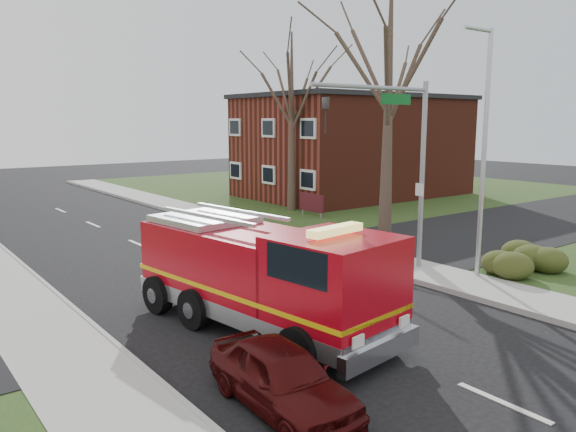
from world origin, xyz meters
TOP-DOWN VIEW (x-y plane):
  - ground at (0.00, 0.00)m, footprint 120.00×120.00m
  - sidewalk_right at (6.20, 0.00)m, footprint 2.40×80.00m
  - sidewalk_left at (-6.20, 0.00)m, footprint 2.40×80.00m
  - cross_street_right at (22.40, 4.00)m, footprint 30.00×8.00m
  - brick_building at (19.00, 18.00)m, footprint 15.40×10.40m
  - health_center_sign at (10.50, 12.50)m, footprint 0.12×2.00m
  - hedge_corner at (9.00, -1.00)m, footprint 2.80×2.00m
  - bare_tree_near at (9.50, 6.00)m, footprint 6.00×6.00m
  - bare_tree_far at (11.00, 15.00)m, footprint 5.25×5.25m
  - traffic_signal_mast at (5.21, 1.50)m, footprint 5.29×0.18m
  - streetlight_pole at (7.14, -0.50)m, footprint 1.48×0.16m
  - fire_engine at (-1.44, 0.07)m, footprint 3.76×7.95m
  - parked_car_maroon at (-3.54, -3.54)m, footprint 1.71×3.82m

SIDE VIEW (x-z plane):
  - ground at x=0.00m, z-range 0.00..0.00m
  - sidewalk_right at x=6.20m, z-range 0.00..0.15m
  - sidewalk_left at x=-6.20m, z-range 0.00..0.15m
  - cross_street_right at x=22.40m, z-range 0.00..0.15m
  - hedge_corner at x=9.00m, z-range 0.13..1.03m
  - parked_car_maroon at x=-3.54m, z-range 0.00..1.28m
  - health_center_sign at x=10.50m, z-range 0.18..1.58m
  - fire_engine at x=-1.44m, z-range -0.15..2.94m
  - brick_building at x=19.00m, z-range 0.03..7.28m
  - streetlight_pole at x=7.14m, z-range 0.35..8.75m
  - traffic_signal_mast at x=5.21m, z-range 1.31..8.11m
  - bare_tree_far at x=11.00m, z-range 1.24..11.74m
  - bare_tree_near at x=9.50m, z-range 1.41..13.41m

